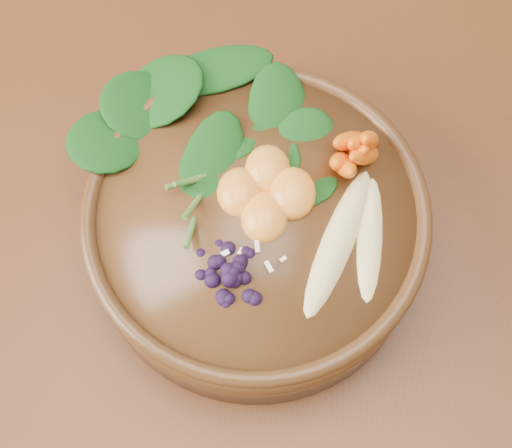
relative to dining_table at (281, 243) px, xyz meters
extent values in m
plane|color=#381E0F|center=(0.00, 0.00, -0.66)|extent=(4.00, 4.00, 0.00)
cube|color=#532B13|center=(0.00, 0.00, 0.07)|extent=(1.60, 0.90, 0.04)
cylinder|color=#4B2C13|center=(-0.02, -0.04, 0.13)|extent=(0.31, 0.31, 0.07)
ellipsoid|color=#E0CC84|center=(0.06, -0.06, 0.17)|extent=(0.03, 0.13, 0.02)
ellipsoid|color=#E0CC84|center=(0.04, -0.06, 0.17)|extent=(0.07, 0.13, 0.02)
camera|label=1|loc=(-0.01, -0.25, 0.62)|focal=50.00mm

